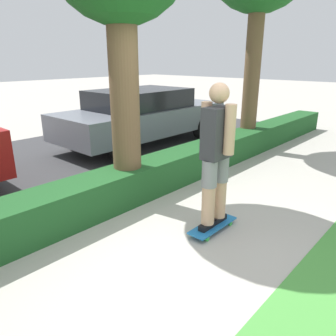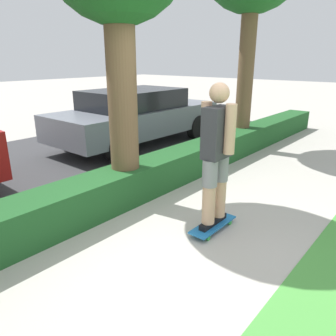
{
  "view_description": "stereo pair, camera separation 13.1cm",
  "coord_description": "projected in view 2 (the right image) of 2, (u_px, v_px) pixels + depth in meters",
  "views": [
    {
      "loc": [
        -2.64,
        -1.96,
        2.08
      ],
      "look_at": [
        0.19,
        0.6,
        0.79
      ],
      "focal_mm": 35.0,
      "sensor_mm": 36.0,
      "label": 1
    },
    {
      "loc": [
        -2.73,
        -1.86,
        2.08
      ],
      "look_at": [
        0.19,
        0.6,
        0.79
      ],
      "focal_mm": 35.0,
      "sensor_mm": 36.0,
      "label": 2
    }
  ],
  "objects": [
    {
      "name": "skater_person",
      "position": [
        216.0,
        153.0,
        3.86
      ],
      "size": [
        0.51,
        0.45,
        1.75
      ],
      "color": "black",
      "rests_on": "skateboard"
    },
    {
      "name": "ground_plane",
      "position": [
        197.0,
        248.0,
        3.78
      ],
      "size": [
        60.0,
        60.0,
        0.0
      ],
      "primitive_type": "plane",
      "color": "#ADA89E"
    },
    {
      "name": "skateboard",
      "position": [
        213.0,
        225.0,
        4.16
      ],
      "size": [
        0.75,
        0.24,
        0.08
      ],
      "color": "#1E6BAD",
      "rests_on": "ground_plane"
    },
    {
      "name": "hedge_row",
      "position": [
        106.0,
        192.0,
        4.67
      ],
      "size": [
        15.53,
        0.6,
        0.52
      ],
      "color": "#1E5123",
      "rests_on": "ground_plane"
    },
    {
      "name": "street_asphalt",
      "position": [
        20.0,
        171.0,
        6.34
      ],
      "size": [
        15.53,
        5.0,
        0.01
      ],
      "color": "#38383A",
      "rests_on": "ground_plane"
    },
    {
      "name": "parked_car_middle",
      "position": [
        137.0,
        115.0,
        8.13
      ],
      "size": [
        4.48,
        1.86,
        1.36
      ],
      "rotation": [
        0.0,
        0.0,
        -0.0
      ],
      "color": "slate",
      "rests_on": "ground_plane"
    }
  ]
}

